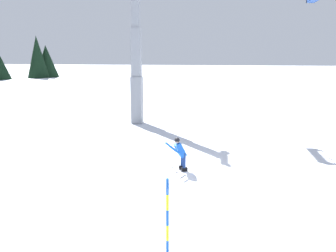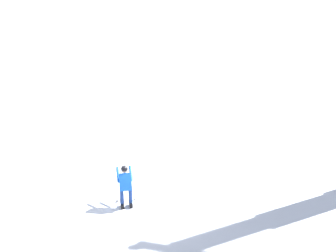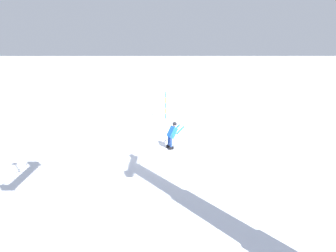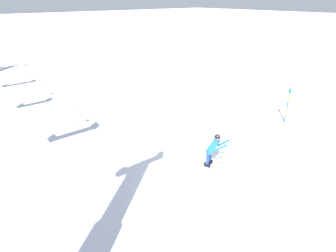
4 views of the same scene
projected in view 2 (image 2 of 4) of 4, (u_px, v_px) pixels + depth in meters
name	position (u px, v px, depth m)	size (l,w,h in m)	color
ground_plane	(140.00, 200.00, 14.08)	(260.00, 260.00, 0.00)	white
skier_carving_main	(125.00, 184.00, 13.47)	(1.65, 1.16, 1.65)	white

